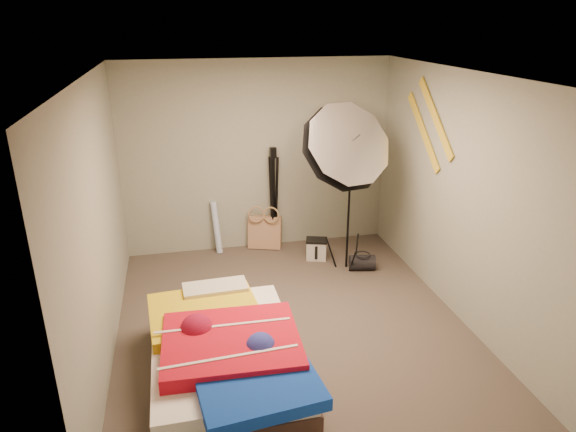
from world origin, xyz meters
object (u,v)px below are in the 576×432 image
object	(u,v)px
photo_umbrella	(343,149)
camera_tripod	(273,192)
wrapping_roll	(216,228)
duffel_bag	(362,262)
bed	(226,354)
camera_case	(316,250)
tote_bag	(265,232)

from	to	relation	value
photo_umbrella	camera_tripod	size ratio (longest dim) A/B	1.57
wrapping_roll	duffel_bag	xyz separation A→B (m)	(1.72, -0.93, -0.25)
wrapping_roll	camera_tripod	world-z (taller)	camera_tripod
wrapping_roll	bed	distance (m)	2.66
camera_case	bed	size ratio (longest dim) A/B	0.13
tote_bag	camera_tripod	size ratio (longest dim) A/B	0.32
duffel_bag	tote_bag	bearing A→B (deg)	149.72
tote_bag	wrapping_roll	distance (m)	0.66
duffel_bag	camera_case	bearing A→B (deg)	148.95
camera_case	camera_tripod	bearing A→B (deg)	152.14
camera_case	photo_umbrella	bearing A→B (deg)	-54.52
wrapping_roll	bed	xyz separation A→B (m)	(-0.16, -2.65, -0.09)
duffel_bag	bed	bearing A→B (deg)	-126.89
camera_case	camera_tripod	distance (m)	0.95
camera_case	camera_tripod	size ratio (longest dim) A/B	0.18
photo_umbrella	camera_tripod	bearing A→B (deg)	123.87
bed	photo_umbrella	xyz separation A→B (m)	(1.56, 1.68, 1.32)
bed	camera_tripod	bearing A→B (deg)	70.44
tote_bag	duffel_bag	size ratio (longest dim) A/B	1.42
tote_bag	photo_umbrella	xyz separation A→B (m)	(0.75, -0.97, 1.36)
wrapping_roll	photo_umbrella	xyz separation A→B (m)	(1.40, -0.97, 1.23)
wrapping_roll	bed	size ratio (longest dim) A/B	0.35
tote_bag	bed	xyz separation A→B (m)	(-0.81, -2.65, 0.04)
wrapping_roll	camera_tripod	xyz separation A→B (m)	(0.77, -0.03, 0.46)
camera_tripod	tote_bag	bearing A→B (deg)	165.39
photo_umbrella	bed	bearing A→B (deg)	-132.83
tote_bag	camera_tripod	distance (m)	0.59
photo_umbrella	tote_bag	bearing A→B (deg)	127.74
duffel_bag	photo_umbrella	world-z (taller)	photo_umbrella
duffel_bag	bed	xyz separation A→B (m)	(-1.88, -1.73, 0.17)
tote_bag	photo_umbrella	size ratio (longest dim) A/B	0.20
bed	camera_tripod	size ratio (longest dim) A/B	1.41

